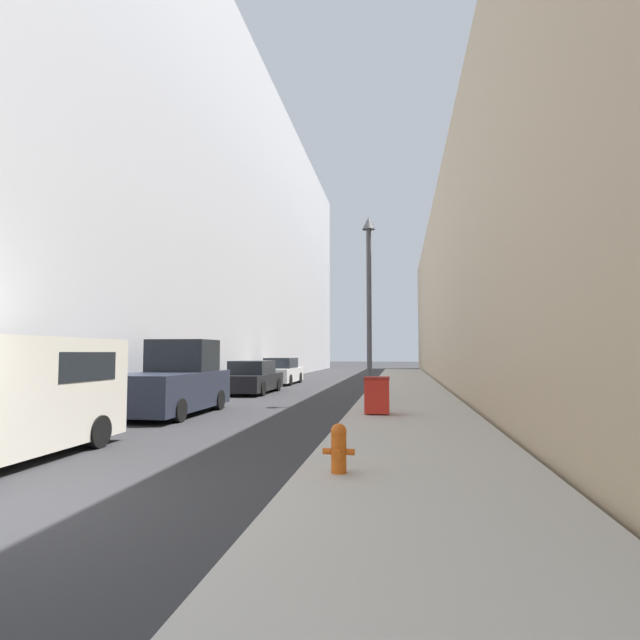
% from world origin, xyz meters
% --- Properties ---
extents(sidewalk_right, '(3.65, 60.00, 0.16)m').
position_xyz_m(sidewalk_right, '(5.10, 18.00, 0.08)').
color(sidewalk_right, '#B7B2A8').
rests_on(sidewalk_right, ground).
extents(building_left_glass, '(12.00, 60.00, 20.62)m').
position_xyz_m(building_left_glass, '(-9.74, 26.00, 10.31)').
color(building_left_glass, '#BCBCC1').
rests_on(building_left_glass, ground).
extents(building_right_stone, '(12.00, 60.00, 11.78)m').
position_xyz_m(building_right_stone, '(13.02, 26.00, 5.89)').
color(building_right_stone, tan).
rests_on(building_right_stone, ground).
extents(fire_hydrant, '(0.46, 0.35, 0.70)m').
position_xyz_m(fire_hydrant, '(3.89, 2.08, 0.53)').
color(fire_hydrant, '#D15614').
rests_on(fire_hydrant, sidewalk_right).
extents(trash_bin, '(0.70, 0.70, 1.04)m').
position_xyz_m(trash_bin, '(4.13, 9.06, 0.69)').
color(trash_bin, red).
rests_on(trash_bin, sidewalk_right).
extents(lamppost, '(0.46, 0.46, 6.63)m').
position_xyz_m(lamppost, '(3.70, 12.72, 4.01)').
color(lamppost, '#4C4C51').
rests_on(lamppost, sidewalk_right).
extents(pickup_truck, '(2.16, 4.84, 2.29)m').
position_xyz_m(pickup_truck, '(-2.11, 9.36, 0.93)').
color(pickup_truck, '#232838').
rests_on(pickup_truck, ground).
extents(parked_sedan_near, '(1.92, 4.66, 1.50)m').
position_xyz_m(parked_sedan_near, '(-2.00, 17.32, 0.69)').
color(parked_sedan_near, black).
rests_on(parked_sedan_near, ground).
extents(parked_sedan_far, '(1.88, 4.78, 1.56)m').
position_xyz_m(parked_sedan_far, '(-2.26, 24.14, 0.72)').
color(parked_sedan_far, silver).
rests_on(parked_sedan_far, ground).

